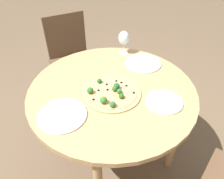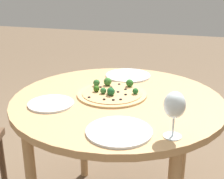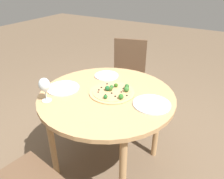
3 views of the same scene
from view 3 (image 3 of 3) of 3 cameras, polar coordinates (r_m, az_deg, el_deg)
ground_plane at (r=2.13m, az=-1.16°, el=-18.64°), size 12.00×12.00×0.00m
dining_table at (r=1.71m, az=-1.37°, el=-3.48°), size 1.04×1.04×0.74m
chair at (r=2.58m, az=4.09°, el=3.89°), size 0.50×0.50×0.88m
pizza at (r=1.68m, az=0.25°, el=-0.58°), size 0.35×0.35×0.06m
wine_glass at (r=1.60m, az=-17.25°, el=1.06°), size 0.08×0.08×0.18m
plate_near at (r=1.56m, az=10.33°, el=-3.78°), size 0.27×0.27×0.01m
plate_far at (r=1.79m, az=-12.65°, el=0.39°), size 0.26×0.26×0.01m
plate_side at (r=1.96m, az=-1.44°, el=3.65°), size 0.21×0.21×0.01m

